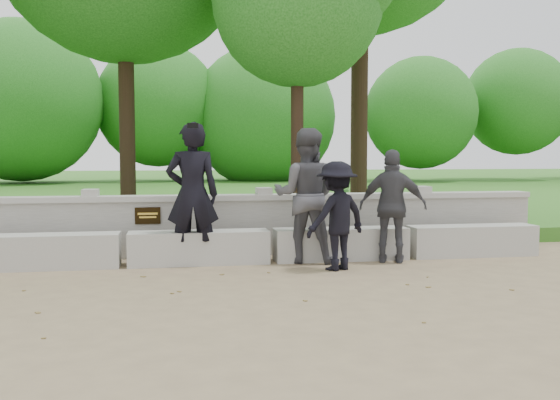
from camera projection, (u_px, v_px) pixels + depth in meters
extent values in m
plane|color=#8F7A57|center=(111.00, 298.00, 6.48)|extent=(80.00, 80.00, 0.00)
cube|color=#366D1B|center=(151.00, 197.00, 20.22)|extent=(40.00, 22.00, 0.25)
cube|color=#BAB8B0|center=(45.00, 252.00, 8.15)|extent=(1.90, 0.45, 0.45)
cube|color=#BAB8B0|center=(199.00, 248.00, 8.50)|extent=(1.90, 0.45, 0.45)
cube|color=#BAB8B0|center=(341.00, 244.00, 8.85)|extent=(1.90, 0.45, 0.45)
cube|color=#BAB8B0|center=(472.00, 241.00, 9.20)|extent=(1.90, 0.45, 0.45)
cube|color=#AFADA5|center=(127.00, 230.00, 9.00)|extent=(12.50, 0.25, 0.82)
cube|color=#BAB8B0|center=(127.00, 199.00, 8.97)|extent=(12.50, 0.35, 0.08)
cube|color=black|center=(148.00, 216.00, 8.90)|extent=(0.36, 0.02, 0.24)
imported|color=black|center=(192.00, 194.00, 8.33)|extent=(0.72, 0.49, 1.92)
cube|color=black|center=(193.00, 126.00, 7.89)|extent=(0.14, 0.03, 0.07)
imported|color=#454449|center=(306.00, 196.00, 8.61)|extent=(1.07, 0.94, 1.85)
imported|color=black|center=(337.00, 216.00, 8.03)|extent=(1.05, 0.87, 1.41)
imported|color=#3E3E43|center=(393.00, 206.00, 8.58)|extent=(0.99, 0.70, 1.56)
cylinder|color=#382619|center=(127.00, 101.00, 12.46)|extent=(0.31, 0.31, 4.65)
cylinder|color=#382619|center=(297.00, 131.00, 10.86)|extent=(0.22, 0.22, 3.29)
cylinder|color=#382619|center=(359.00, 84.00, 14.20)|extent=(0.38, 0.38, 5.69)
imported|color=#337829|center=(213.00, 212.00, 10.11)|extent=(0.43, 0.43, 0.61)
imported|color=#337829|center=(351.00, 210.00, 10.30)|extent=(0.68, 0.62, 0.66)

